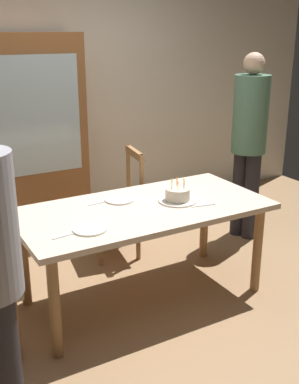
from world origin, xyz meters
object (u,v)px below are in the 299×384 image
Objects in this scene: dining_table at (143,217)px; birthday_cake at (178,196)px; plate_far_side at (120,200)px; china_cabinet at (24,140)px; plate_near_celebrant at (90,229)px; chair_spindle_back at (117,206)px; person_guest at (249,136)px.

dining_table is 0.30m from birthday_cake.
plate_far_side is 0.12× the size of china_cabinet.
china_cabinet is at bearing 112.84° from birthday_cake.
birthday_cake is 0.43m from plate_far_side.
birthday_cake reaches higher than dining_table.
plate_near_celebrant is at bearing -92.97° from china_cabinet.
person_guest reaches higher than chair_spindle_back.
plate_near_celebrant is 1.77m from china_cabinet.
person_guest is (1.25, -0.24, 0.53)m from chair_spindle_back.
plate_far_side is at bearing 44.47° from plate_near_celebrant.
plate_near_celebrant is at bearing -158.12° from dining_table.
dining_table is 1.89× the size of chair_spindle_back.
birthday_cake is 1.73m from china_cabinet.
person_guest is at bearing 20.61° from plate_near_celebrant.
plate_near_celebrant is 2.03m from person_guest.
birthday_cake is at bearing -6.80° from dining_table.
chair_spindle_back is (0.24, 0.56, -0.28)m from plate_far_side.
plate_far_side is at bearing 147.23° from birthday_cake.
dining_table is at bearing -101.17° from chair_spindle_back.
birthday_cake is at bearing 12.32° from plate_near_celebrant.
plate_far_side reaches higher than dining_table.
person_guest is at bearing -11.02° from chair_spindle_back.
person_guest is (1.13, 0.54, 0.22)m from birthday_cake.
person_guest reaches higher than plate_near_celebrant.
person_guest is at bearing 11.95° from plate_far_side.
dining_table is at bearing 21.88° from plate_near_celebrant.
china_cabinet is (-0.40, 1.56, 0.31)m from dining_table.
china_cabinet is at bearing 124.47° from chair_spindle_back.
chair_spindle_back is 0.55× the size of person_guest.
dining_table is 0.24m from plate_far_side.
chair_spindle_back is (0.64, 0.95, -0.28)m from plate_near_celebrant.
plate_near_celebrant is 1.00× the size of plate_far_side.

